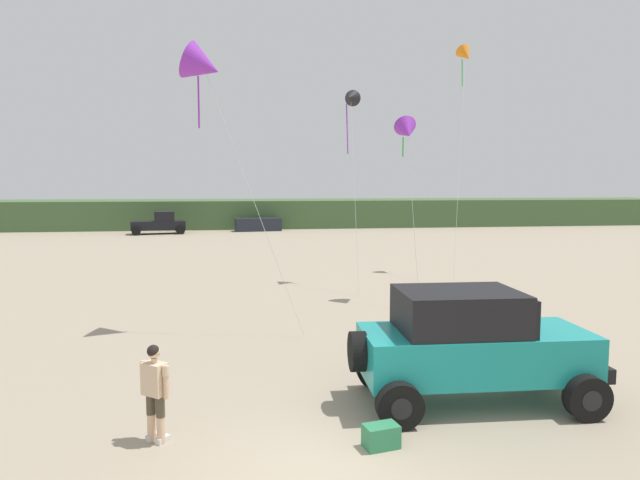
{
  "coord_description": "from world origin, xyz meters",
  "views": [
    {
      "loc": [
        -1.1,
        -7.88,
        4.29
      ],
      "look_at": [
        0.49,
        2.91,
        3.22
      ],
      "focal_mm": 31.6,
      "sensor_mm": 36.0,
      "label": 1
    }
  ],
  "objects_px": {
    "person_watching": "(155,388)",
    "kite_purple_stunt": "(351,99)",
    "jeep": "(471,343)",
    "kite_yellow_diamond": "(466,55)",
    "distant_pickup": "(160,223)",
    "kite_red_delta": "(203,66)",
    "cooler_box": "(381,436)",
    "kite_pink_ribbon": "(407,131)",
    "distant_sedan": "(258,225)"
  },
  "relations": [
    {
      "from": "person_watching",
      "to": "cooler_box",
      "type": "height_order",
      "value": "person_watching"
    },
    {
      "from": "jeep",
      "to": "distant_sedan",
      "type": "xyz_separation_m",
      "value": [
        -2.58,
        42.68,
        -0.6
      ]
    },
    {
      "from": "person_watching",
      "to": "kite_red_delta",
      "type": "height_order",
      "value": "kite_red_delta"
    },
    {
      "from": "cooler_box",
      "to": "distant_sedan",
      "type": "xyz_separation_m",
      "value": [
        -0.37,
        44.28,
        0.41
      ]
    },
    {
      "from": "person_watching",
      "to": "kite_red_delta",
      "type": "relative_size",
      "value": 0.2
    },
    {
      "from": "jeep",
      "to": "person_watching",
      "type": "bearing_deg",
      "value": -171.74
    },
    {
      "from": "distant_sedan",
      "to": "kite_yellow_diamond",
      "type": "xyz_separation_m",
      "value": [
        9.08,
        -26.39,
        9.92
      ]
    },
    {
      "from": "cooler_box",
      "to": "distant_sedan",
      "type": "height_order",
      "value": "distant_sedan"
    },
    {
      "from": "distant_sedan",
      "to": "distant_pickup",
      "type": "bearing_deg",
      "value": -175.12
    },
    {
      "from": "kite_yellow_diamond",
      "to": "person_watching",
      "type": "bearing_deg",
      "value": -125.86
    },
    {
      "from": "person_watching",
      "to": "cooler_box",
      "type": "bearing_deg",
      "value": -11.42
    },
    {
      "from": "person_watching",
      "to": "kite_yellow_diamond",
      "type": "xyz_separation_m",
      "value": [
        12.39,
        17.15,
        9.58
      ]
    },
    {
      "from": "distant_sedan",
      "to": "kite_red_delta",
      "type": "xyz_separation_m",
      "value": [
        -2.82,
        -36.13,
        7.07
      ]
    },
    {
      "from": "cooler_box",
      "to": "kite_red_delta",
      "type": "distance_m",
      "value": 11.51
    },
    {
      "from": "person_watching",
      "to": "distant_sedan",
      "type": "bearing_deg",
      "value": 85.65
    },
    {
      "from": "jeep",
      "to": "kite_purple_stunt",
      "type": "xyz_separation_m",
      "value": [
        0.4,
        14.0,
        6.79
      ]
    },
    {
      "from": "kite_yellow_diamond",
      "to": "kite_pink_ribbon",
      "type": "height_order",
      "value": "kite_yellow_diamond"
    },
    {
      "from": "jeep",
      "to": "kite_purple_stunt",
      "type": "relative_size",
      "value": 0.58
    },
    {
      "from": "distant_pickup",
      "to": "kite_red_delta",
      "type": "distance_m",
      "value": 35.33
    },
    {
      "from": "distant_sedan",
      "to": "kite_red_delta",
      "type": "relative_size",
      "value": 0.5
    },
    {
      "from": "jeep",
      "to": "kite_pink_ribbon",
      "type": "relative_size",
      "value": 0.72
    },
    {
      "from": "cooler_box",
      "to": "kite_yellow_diamond",
      "type": "xyz_separation_m",
      "value": [
        8.72,
        17.89,
        10.33
      ]
    },
    {
      "from": "cooler_box",
      "to": "distant_pickup",
      "type": "relative_size",
      "value": 0.12
    },
    {
      "from": "distant_pickup",
      "to": "kite_red_delta",
      "type": "xyz_separation_m",
      "value": [
        5.89,
        -34.18,
        6.74
      ]
    },
    {
      "from": "distant_pickup",
      "to": "kite_pink_ribbon",
      "type": "height_order",
      "value": "kite_pink_ribbon"
    },
    {
      "from": "cooler_box",
      "to": "kite_yellow_diamond",
      "type": "relative_size",
      "value": 0.05
    },
    {
      "from": "kite_purple_stunt",
      "to": "kite_red_delta",
      "type": "xyz_separation_m",
      "value": [
        -5.8,
        -7.45,
        -0.32
      ]
    },
    {
      "from": "jeep",
      "to": "distant_sedan",
      "type": "distance_m",
      "value": 42.76
    },
    {
      "from": "cooler_box",
      "to": "kite_red_delta",
      "type": "xyz_separation_m",
      "value": [
        -3.18,
        8.15,
        7.48
      ]
    },
    {
      "from": "person_watching",
      "to": "distant_pickup",
      "type": "bearing_deg",
      "value": 97.39
    },
    {
      "from": "cooler_box",
      "to": "distant_sedan",
      "type": "relative_size",
      "value": 0.13
    },
    {
      "from": "jeep",
      "to": "kite_pink_ribbon",
      "type": "xyz_separation_m",
      "value": [
        1.65,
        9.8,
        5.04
      ]
    },
    {
      "from": "cooler_box",
      "to": "kite_pink_ribbon",
      "type": "height_order",
      "value": "kite_pink_ribbon"
    },
    {
      "from": "kite_red_delta",
      "to": "cooler_box",
      "type": "bearing_deg",
      "value": -68.67
    },
    {
      "from": "kite_yellow_diamond",
      "to": "kite_pink_ribbon",
      "type": "bearing_deg",
      "value": -126.76
    },
    {
      "from": "jeep",
      "to": "kite_yellow_diamond",
      "type": "relative_size",
      "value": 0.44
    },
    {
      "from": "jeep",
      "to": "distant_pickup",
      "type": "relative_size",
      "value": 1.01
    },
    {
      "from": "kite_yellow_diamond",
      "to": "kite_red_delta",
      "type": "xyz_separation_m",
      "value": [
        -11.9,
        -9.74,
        -2.84
      ]
    },
    {
      "from": "person_watching",
      "to": "distant_sedan",
      "type": "relative_size",
      "value": 0.4
    },
    {
      "from": "cooler_box",
      "to": "distant_sedan",
      "type": "bearing_deg",
      "value": 78.63
    },
    {
      "from": "cooler_box",
      "to": "kite_purple_stunt",
      "type": "relative_size",
      "value": 0.07
    },
    {
      "from": "person_watching",
      "to": "distant_sedan",
      "type": "xyz_separation_m",
      "value": [
        3.31,
        43.53,
        -0.34
      ]
    },
    {
      "from": "kite_pink_ribbon",
      "to": "kite_red_delta",
      "type": "distance_m",
      "value": 7.89
    },
    {
      "from": "person_watching",
      "to": "kite_pink_ribbon",
      "type": "distance_m",
      "value": 14.09
    },
    {
      "from": "distant_sedan",
      "to": "kite_red_delta",
      "type": "distance_m",
      "value": 36.92
    },
    {
      "from": "kite_yellow_diamond",
      "to": "kite_red_delta",
      "type": "distance_m",
      "value": 15.64
    },
    {
      "from": "kite_purple_stunt",
      "to": "kite_red_delta",
      "type": "bearing_deg",
      "value": -127.91
    },
    {
      "from": "kite_purple_stunt",
      "to": "kite_pink_ribbon",
      "type": "bearing_deg",
      "value": -73.48
    },
    {
      "from": "person_watching",
      "to": "kite_yellow_diamond",
      "type": "distance_m",
      "value": 23.23
    },
    {
      "from": "person_watching",
      "to": "kite_purple_stunt",
      "type": "bearing_deg",
      "value": 67.03
    }
  ]
}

